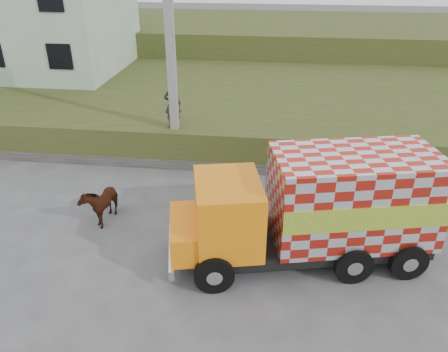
# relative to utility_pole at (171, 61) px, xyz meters

# --- Properties ---
(ground) EXTENTS (120.00, 120.00, 0.00)m
(ground) POSITION_rel_utility_pole_xyz_m (1.00, -4.60, -4.08)
(ground) COLOR #474749
(ground) RESTS_ON ground
(embankment) EXTENTS (40.00, 12.00, 1.50)m
(embankment) POSITION_rel_utility_pole_xyz_m (1.00, 5.40, -3.33)
(embankment) COLOR #2B4617
(embankment) RESTS_ON ground
(embankment_far) EXTENTS (40.00, 12.00, 3.00)m
(embankment_far) POSITION_rel_utility_pole_xyz_m (1.00, 17.40, -2.58)
(embankment_far) COLOR #2B4617
(embankment_far) RESTS_ON ground
(retaining_strip) EXTENTS (16.00, 0.50, 0.40)m
(retaining_strip) POSITION_rel_utility_pole_xyz_m (-1.00, -0.40, -3.88)
(retaining_strip) COLOR #595651
(retaining_strip) RESTS_ON ground
(building) EXTENTS (10.00, 8.00, 6.00)m
(building) POSITION_rel_utility_pole_xyz_m (-10.00, 8.40, 0.42)
(building) COLOR #B1CBAD
(building) RESTS_ON embankment
(utility_pole) EXTENTS (1.20, 0.30, 8.00)m
(utility_pole) POSITION_rel_utility_pole_xyz_m (0.00, 0.00, 0.00)
(utility_pole) COLOR gray
(utility_pole) RESTS_ON ground
(cargo_truck) EXTENTS (7.31, 3.72, 3.12)m
(cargo_truck) POSITION_rel_utility_pole_xyz_m (5.07, -5.43, -2.47)
(cargo_truck) COLOR black
(cargo_truck) RESTS_ON ground
(cow) EXTENTS (0.85, 1.60, 1.30)m
(cow) POSITION_rel_utility_pole_xyz_m (-1.44, -4.32, -3.42)
(cow) COLOR #34150D
(cow) RESTS_ON ground
(pedestrian) EXTENTS (0.75, 0.60, 1.79)m
(pedestrian) POSITION_rel_utility_pole_xyz_m (-0.09, 0.20, -1.68)
(pedestrian) COLOR #322F2D
(pedestrian) RESTS_ON embankment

